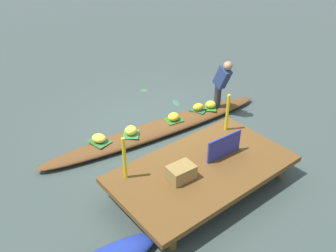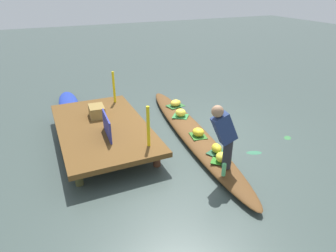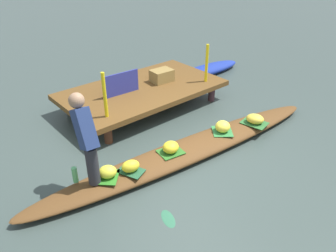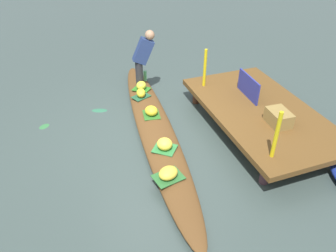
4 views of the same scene
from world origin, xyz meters
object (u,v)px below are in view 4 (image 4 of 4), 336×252
banana_bunch_2 (165,144)px  banana_bunch_3 (151,111)px  vendor_boat (155,129)px  market_banner (248,87)px  vendor_person (143,55)px  banana_bunch_0 (141,85)px  banana_bunch_1 (168,173)px  produce_crate (279,118)px  banana_bunch_4 (141,93)px  water_bottle (145,76)px

banana_bunch_2 → banana_bunch_3: 1.07m
vendor_boat → market_banner: (0.00, 1.88, 0.55)m
vendor_person → market_banner: bearing=45.6°
banana_bunch_0 → vendor_boat: bearing=-5.9°
vendor_boat → banana_bunch_1: size_ratio=17.68×
banana_bunch_2 → market_banner: size_ratio=0.34×
vendor_boat → vendor_person: vendor_person is taller
banana_bunch_3 → banana_bunch_1: bearing=-9.4°
market_banner → produce_crate: 1.00m
banana_bunch_2 → banana_bunch_3: banana_bunch_2 is taller
banana_bunch_2 → banana_bunch_3: bearing=174.2°
banana_bunch_0 → banana_bunch_2: bearing=-5.7°
vendor_boat → banana_bunch_1: (1.37, -0.24, 0.18)m
vendor_person → produce_crate: size_ratio=2.76×
banana_bunch_0 → banana_bunch_3: bearing=-5.7°
banana_bunch_3 → vendor_boat: bearing=-6.3°
vendor_person → market_banner: 2.28m
vendor_boat → banana_bunch_1: 1.40m
banana_bunch_2 → vendor_person: (-2.29, 0.33, 0.59)m
banana_bunch_2 → banana_bunch_3: (-1.07, 0.11, -0.01)m
banana_bunch_2 → banana_bunch_4: (-1.80, 0.12, -0.01)m
vendor_boat → banana_bunch_3: (-0.35, 0.04, 0.19)m
banana_bunch_2 → market_banner: (-0.71, 1.95, 0.35)m
banana_bunch_2 → banana_bunch_4: bearing=176.3°
banana_bunch_3 → market_banner: bearing=79.0°
banana_bunch_0 → water_bottle: bearing=151.9°
banana_bunch_4 → vendor_person: 0.81m
banana_bunch_1 → banana_bunch_4: (-2.46, 0.29, 0.00)m
banana_bunch_3 → water_bottle: 1.46m
banana_bunch_0 → vendor_person: size_ratio=0.20×
vendor_boat → produce_crate: bearing=67.8°
vendor_boat → banana_bunch_3: bearing=179.6°
banana_bunch_2 → banana_bunch_4: 1.81m
banana_bunch_3 → water_bottle: size_ratio=1.15×
banana_bunch_0 → banana_bunch_3: (1.05, -0.10, -0.00)m
banana_bunch_4 → produce_crate: bearing=41.2°
banana_bunch_0 → banana_bunch_3: size_ratio=0.95×
banana_bunch_1 → banana_bunch_2: (-0.66, 0.18, 0.01)m
vendor_boat → banana_bunch_0: size_ratio=21.95×
banana_bunch_0 → market_banner: size_ratio=0.33×
banana_bunch_2 → produce_crate: (0.29, 1.95, 0.26)m
banana_bunch_3 → banana_bunch_4: size_ratio=1.02×
banana_bunch_2 → vendor_person: vendor_person is taller
vendor_boat → banana_bunch_0: (-1.40, 0.14, 0.19)m
banana_bunch_1 → banana_bunch_2: bearing=165.0°
banana_bunch_0 → banana_bunch_3: banana_bunch_0 is taller
market_banner → banana_bunch_4: bearing=-117.7°
vendor_boat → water_bottle: size_ratio=23.88×
market_banner → vendor_boat: bearing=-87.1°
banana_bunch_3 → banana_bunch_4: banana_bunch_3 is taller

